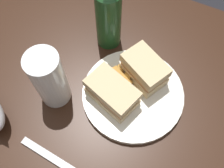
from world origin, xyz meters
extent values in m
plane|color=black|center=(0.00, 0.00, 0.00)|extent=(6.00, 6.00, 0.00)
cube|color=black|center=(0.00, 0.00, 0.38)|extent=(1.28, 0.76, 0.75)
cylinder|color=silver|center=(-0.11, -0.01, 0.76)|extent=(0.25, 0.25, 0.02)
cube|color=#CCB284|center=(-0.11, -0.07, 0.78)|extent=(0.13, 0.11, 0.03)
cube|color=#B27A4C|center=(-0.11, -0.07, 0.80)|extent=(0.12, 0.10, 0.01)
cube|color=#CCB284|center=(-0.11, -0.07, 0.82)|extent=(0.13, 0.11, 0.03)
cube|color=#CCB284|center=(-0.07, 0.02, 0.78)|extent=(0.13, 0.10, 0.02)
cube|color=#B27A4C|center=(-0.07, 0.02, 0.80)|extent=(0.13, 0.10, 0.02)
cube|color=#CCB284|center=(-0.07, 0.02, 0.82)|extent=(0.13, 0.10, 0.02)
cube|color=#B77F33|center=(-0.07, -0.03, 0.78)|extent=(0.05, 0.04, 0.02)
cube|color=#B77F33|center=(-0.04, -0.04, 0.78)|extent=(0.04, 0.04, 0.02)
cube|color=gold|center=(-0.08, -0.06, 0.78)|extent=(0.02, 0.05, 0.02)
cube|color=#B77F33|center=(-0.07, -0.07, 0.78)|extent=(0.05, 0.05, 0.01)
cylinder|color=white|center=(0.06, 0.06, 0.83)|extent=(0.07, 0.07, 0.16)
cylinder|color=orange|center=(0.06, 0.06, 0.78)|extent=(0.06, 0.06, 0.06)
cylinder|color=#19421E|center=(0.02, -0.14, 0.84)|extent=(0.06, 0.06, 0.17)
cube|color=silver|center=(-0.02, 0.20, 0.76)|extent=(0.18, 0.03, 0.01)
camera|label=1|loc=(-0.17, 0.24, 1.33)|focal=40.53mm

